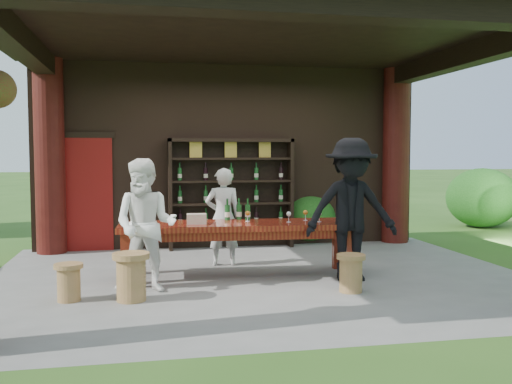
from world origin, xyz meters
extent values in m
plane|color=#2D5119|center=(0.00, 0.00, 0.00)|extent=(90.00, 90.00, 0.00)
cube|color=slate|center=(0.00, 0.00, -0.05)|extent=(7.40, 5.90, 0.10)
cube|color=black|center=(0.00, 2.75, 1.65)|extent=(7.00, 0.18, 3.30)
cube|color=maroon|center=(-2.60, 2.65, 1.00)|extent=(0.95, 0.06, 2.00)
cylinder|color=#380C0A|center=(-3.15, 2.55, 1.65)|extent=(0.50, 0.50, 3.30)
cylinder|color=#380C0A|center=(3.15, 2.55, 1.65)|extent=(0.50, 0.50, 3.30)
cube|color=black|center=(-3.15, 0.00, 3.15)|extent=(0.30, 5.20, 0.30)
cube|color=black|center=(3.15, 0.00, 3.15)|extent=(0.30, 5.20, 0.30)
cube|color=black|center=(0.00, 0.00, 3.40)|extent=(7.50, 6.00, 0.20)
cube|color=#62130E|center=(-0.31, 0.11, 0.71)|extent=(3.29, 1.03, 0.08)
cube|color=#62130E|center=(-0.31, 0.11, 0.61)|extent=(3.09, 0.86, 0.12)
cube|color=#62130E|center=(-1.83, -0.12, 0.34)|extent=(0.13, 0.13, 0.67)
cube|color=#62130E|center=(1.18, -0.29, 0.34)|extent=(0.13, 0.13, 0.67)
cube|color=#62130E|center=(-1.79, 0.52, 0.34)|extent=(0.13, 0.13, 0.67)
cube|color=#62130E|center=(1.21, 0.34, 0.34)|extent=(0.13, 0.13, 0.67)
cylinder|color=olive|center=(-1.74, -0.96, 0.25)|extent=(0.34, 0.34, 0.49)
cylinder|color=olive|center=(-1.74, -0.96, 0.53)|extent=(0.43, 0.43, 0.07)
cylinder|color=olive|center=(0.91, -1.06, 0.21)|extent=(0.28, 0.28, 0.41)
cylinder|color=olive|center=(0.91, -1.06, 0.44)|extent=(0.36, 0.36, 0.06)
cylinder|color=olive|center=(-2.45, -0.84, 0.19)|extent=(0.26, 0.26, 0.39)
cylinder|color=olive|center=(-2.45, -0.84, 0.41)|extent=(0.33, 0.33, 0.05)
imported|color=beige|center=(-0.41, 0.91, 0.74)|extent=(0.58, 0.42, 1.48)
imported|color=white|center=(-1.57, -0.54, 0.82)|extent=(0.94, 0.83, 1.65)
imported|color=black|center=(1.14, -0.43, 0.96)|extent=(1.29, 0.81, 1.91)
cube|color=#BF6672|center=(-0.89, 0.05, 0.82)|extent=(0.27, 0.19, 0.14)
ellipsoid|color=#194C14|center=(6.01, 4.13, 0.58)|extent=(1.60, 1.60, 1.36)
ellipsoid|color=#194C14|center=(1.50, 2.90, 0.40)|extent=(1.11, 1.11, 0.94)
camera|label=1|loc=(-1.58, -7.63, 1.72)|focal=40.00mm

